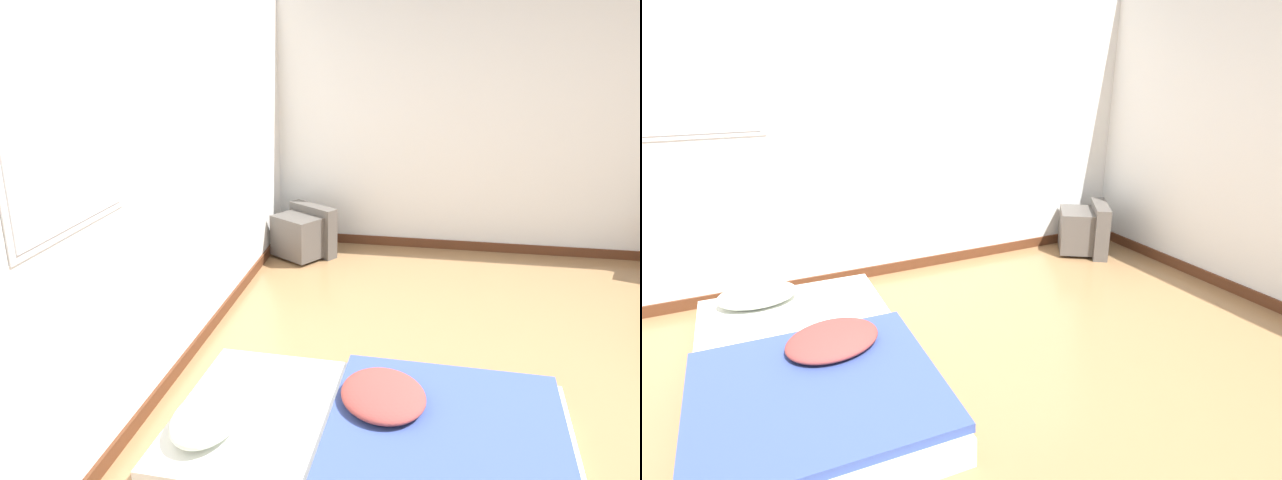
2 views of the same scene
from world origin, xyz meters
TOP-DOWN VIEW (x-y plane):
  - wall_back at (-0.01, 2.46)m, footprint 7.96×0.08m
  - mattress_bed at (-0.47, 1.14)m, footprint 1.26×2.07m
  - crt_tv at (2.30, 2.09)m, footprint 0.62×0.63m

SIDE VIEW (x-z plane):
  - mattress_bed at x=-0.47m, z-range -0.04..0.26m
  - crt_tv at x=2.30m, z-range -0.01..0.47m
  - wall_back at x=-0.01m, z-range -0.01..2.59m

